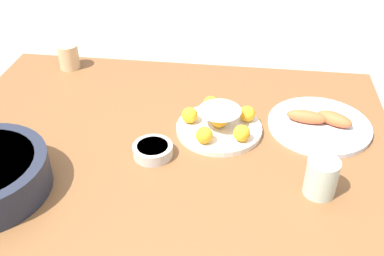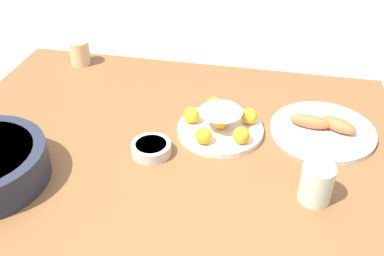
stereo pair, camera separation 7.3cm
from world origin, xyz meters
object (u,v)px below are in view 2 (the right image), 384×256
at_px(cake_plate, 220,124).
at_px(cup_far, 316,183).
at_px(sauce_bowl, 151,148).
at_px(dining_table, 164,173).
at_px(cup_near, 80,53).
at_px(seafood_platter, 323,129).

bearing_deg(cake_plate, cup_far, 139.30).
bearing_deg(sauce_bowl, dining_table, -128.85).
relative_size(sauce_bowl, cup_near, 1.22).
bearing_deg(dining_table, seafood_platter, -159.39).
height_order(cake_plate, cup_near, cup_near).
distance_m(dining_table, sauce_bowl, 0.11).
bearing_deg(cake_plate, seafood_platter, -168.86).
height_order(dining_table, sauce_bowl, sauce_bowl).
xyz_separation_m(cake_plate, cup_far, (-0.26, 0.22, 0.02)).
xyz_separation_m(cake_plate, cup_near, (0.55, -0.32, 0.02)).
relative_size(dining_table, sauce_bowl, 11.97).
bearing_deg(sauce_bowl, cake_plate, -141.00).
relative_size(cake_plate, cup_near, 2.82).
xyz_separation_m(sauce_bowl, cup_far, (-0.42, 0.09, 0.03)).
distance_m(cup_near, cup_far, 0.97).
relative_size(cake_plate, sauce_bowl, 2.30).
relative_size(dining_table, seafood_platter, 4.31).
height_order(dining_table, cup_far, cup_far).
distance_m(dining_table, cup_near, 0.61).
distance_m(cake_plate, cup_near, 0.64).
distance_m(dining_table, seafood_platter, 0.47).
bearing_deg(cup_near, cake_plate, 150.14).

